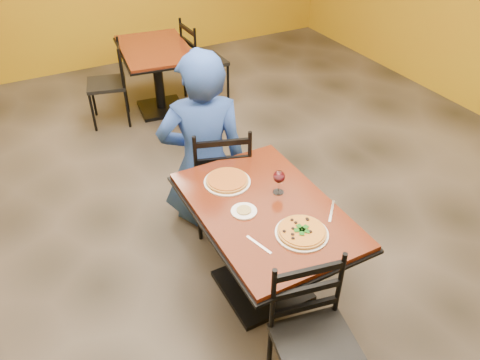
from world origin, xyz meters
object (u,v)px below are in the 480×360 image
table_second (157,65)px  plate_far (227,182)px  chair_second_left (106,84)px  chair_main_far (220,174)px  chair_second_right (205,62)px  table_main (264,230)px  side_plate (244,211)px  wine_glass (279,181)px  pizza_main (302,231)px  diner (202,140)px  plate_main (302,233)px  chair_main_near (317,349)px  pizza_far (227,180)px

table_second → plate_far: plate_far is taller
chair_second_left → chair_main_far: bearing=23.6°
table_second → chair_second_right: size_ratio=1.24×
table_main → side_plate: 0.24m
plate_far → table_second: bearing=81.1°
chair_main_far → wine_glass: (0.08, -0.70, 0.36)m
chair_second_left → pizza_main: bearing=20.3°
diner → plate_main: bearing=110.0°
chair_main_far → chair_second_left: bearing=-62.0°
chair_second_left → wine_glass: wine_glass is taller
chair_main_near → pizza_main: 0.64m
table_main → plate_main: bearing=-79.0°
plate_main → pizza_far: size_ratio=1.11×
chair_second_left → plate_main: chair_second_left is taller
table_second → plate_far: 2.58m
plate_main → chair_main_far: bearing=89.8°
pizza_main → chair_main_far: bearing=89.8°
chair_second_left → wine_glass: (0.43, -2.79, 0.40)m
diner → chair_second_left: bearing=-65.0°
plate_main → chair_main_near: bearing=-113.1°
chair_second_right → diner: size_ratio=0.66×
table_main → wine_glass: 0.33m
chair_main_far → pizza_main: bearing=108.3°
chair_main_far → diner: diner is taller
table_second → chair_second_right: 0.59m
pizza_main → table_main: bearing=101.0°
chair_second_left → pizza_main: 3.22m
chair_main_near → plate_far: bearing=98.2°
table_second → chair_main_far: 2.11m
chair_main_far → side_plate: bearing=93.6°
pizza_far → wine_glass: 0.35m
plate_far → side_plate: same height
chair_second_right → diner: 2.15m
plate_main → side_plate: bearing=121.3°
chair_main_far → diner: bearing=-46.2°
diner → pizza_far: (-0.09, -0.61, 0.05)m
plate_far → table_main: bearing=-73.7°
pizza_far → chair_second_left: bearing=94.2°
diner → chair_main_near: bearing=102.1°
diner → side_plate: bearing=98.7°
pizza_main → pizza_far: size_ratio=1.01×
side_plate → chair_second_right: bearing=70.3°
chair_second_left → diner: size_ratio=0.61×
plate_main → side_plate: same height
plate_main → diner: bearing=93.1°
diner → pizza_far: bearing=98.6°
plate_main → pizza_main: bearing=0.0°
pizza_far → side_plate: pizza_far is taller
table_main → chair_second_left: size_ratio=1.38×
table_second → wine_glass: size_ratio=6.59×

